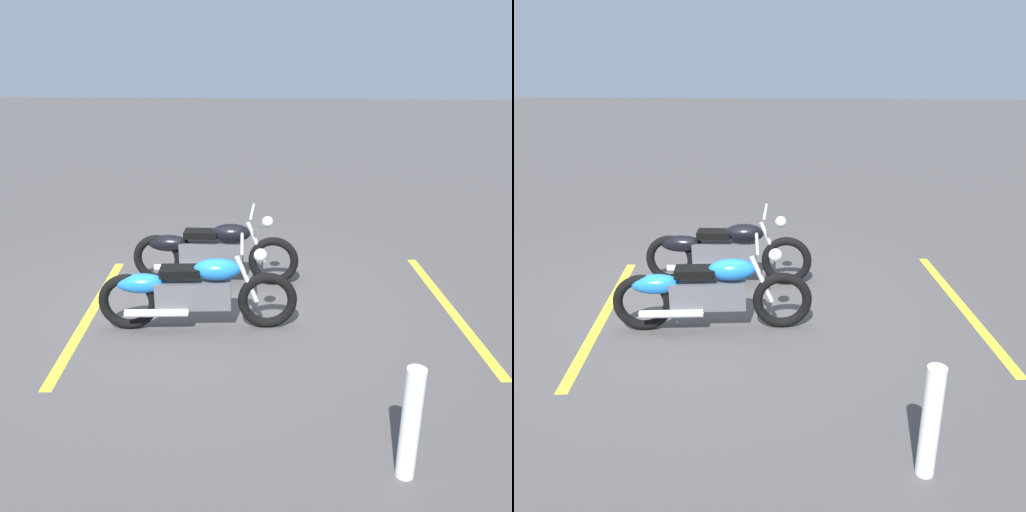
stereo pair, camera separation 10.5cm
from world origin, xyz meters
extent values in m
plane|color=#474444|center=(0.00, 0.00, 0.00)|extent=(60.00, 60.00, 0.00)
torus|color=black|center=(0.96, -0.56, 0.34)|extent=(0.68, 0.17, 0.67)
torus|color=black|center=(-0.59, -0.71, 0.34)|extent=(0.68, 0.17, 0.67)
cube|color=#59595E|center=(0.13, -0.64, 0.42)|extent=(0.86, 0.30, 0.32)
ellipsoid|color=blue|center=(0.40, -0.62, 0.72)|extent=(0.54, 0.33, 0.24)
ellipsoid|color=blue|center=(-0.43, -0.70, 0.56)|extent=(0.58, 0.29, 0.22)
cube|color=black|center=(0.00, -0.65, 0.70)|extent=(0.46, 0.28, 0.09)
cylinder|color=silver|center=(0.73, -0.59, 0.60)|extent=(0.27, 0.08, 0.56)
cylinder|color=silver|center=(0.68, -0.59, 1.02)|extent=(0.09, 0.62, 0.04)
sphere|color=silver|center=(0.88, -0.57, 0.88)|extent=(0.15, 0.15, 0.15)
cylinder|color=silver|center=(-0.25, -0.82, 0.26)|extent=(0.71, 0.16, 0.09)
torus|color=black|center=(0.97, 0.65, 0.34)|extent=(0.67, 0.12, 0.67)
torus|color=black|center=(-0.59, 0.63, 0.34)|extent=(0.67, 0.12, 0.67)
cube|color=#59595E|center=(0.14, 0.64, 0.42)|extent=(0.84, 0.23, 0.32)
ellipsoid|color=black|center=(0.41, 0.64, 0.72)|extent=(0.52, 0.29, 0.24)
ellipsoid|color=black|center=(-0.43, 0.63, 0.56)|extent=(0.56, 0.25, 0.22)
cube|color=black|center=(0.01, 0.64, 0.70)|extent=(0.44, 0.25, 0.09)
cylinder|color=silver|center=(0.74, 0.64, 0.60)|extent=(0.27, 0.06, 0.56)
cylinder|color=silver|center=(0.69, 0.64, 1.02)|extent=(0.04, 0.62, 0.04)
sphere|color=silver|center=(0.89, 0.65, 0.88)|extent=(0.15, 0.15, 0.15)
cylinder|color=silver|center=(-0.25, 0.49, 0.26)|extent=(0.70, 0.10, 0.09)
cylinder|color=white|center=(2.11, -2.79, 0.46)|extent=(0.14, 0.14, 0.92)
cube|color=yellow|center=(-1.18, -0.39, 0.00)|extent=(0.41, 3.20, 0.01)
cube|color=yellow|center=(3.17, 0.09, 0.00)|extent=(0.41, 3.20, 0.01)
camera|label=1|loc=(1.23, -6.05, 2.98)|focal=37.83mm
camera|label=2|loc=(1.12, -6.05, 2.98)|focal=37.83mm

